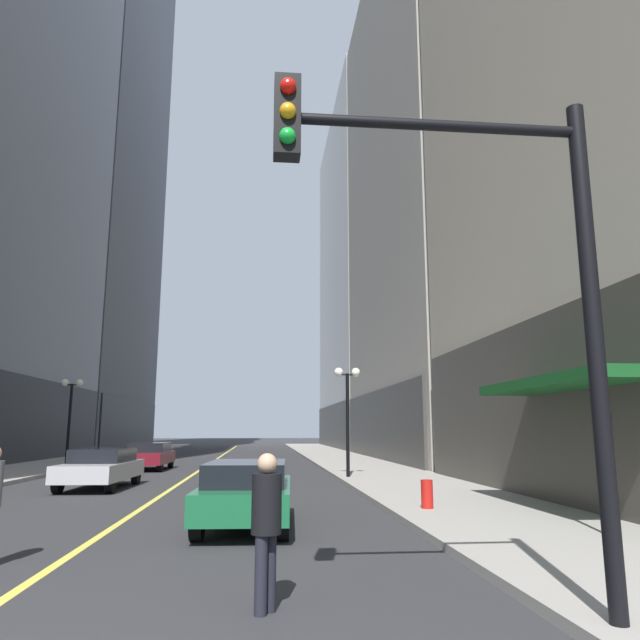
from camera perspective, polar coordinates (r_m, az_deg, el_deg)
name	(u,v)px	position (r m, az deg, el deg)	size (l,w,h in m)	color
ground_plane	(213,461)	(38.64, -10.32, -13.35)	(200.00, 200.00, 0.00)	#2D2D30
sidewalk_left	(78,461)	(40.13, -22.43, -12.52)	(4.50, 78.00, 0.15)	#9E9991
sidewalk_right	(343,459)	(38.88, 2.24, -13.38)	(4.50, 78.00, 0.15)	#9E9991
lane_centre_stripe	(213,461)	(38.64, -10.32, -13.34)	(0.16, 70.00, 0.01)	#E5D64C
building_left_far	(96,91)	(76.67, -20.96, 20.10)	(12.50, 26.00, 80.63)	slate
building_right_mid	(475,193)	(43.99, 14.87, 11.85)	(14.84, 24.00, 37.12)	#A8A399
building_right_far	(388,278)	(67.15, 6.62, 4.03)	(13.17, 26.00, 37.83)	#A8A399
storefront_awning_right	(561,384)	(14.34, 22.39, -5.74)	(1.60, 5.87, 3.12)	#144C1E
car_green	(247,491)	(12.67, -7.12, -16.19)	(1.99, 4.51, 1.32)	#196038
car_silver	(102,467)	(21.94, -20.47, -13.21)	(2.04, 4.58, 1.32)	#B7B7BC
car_maroon	(149,455)	(31.11, -16.29, -12.48)	(2.03, 4.20, 1.32)	maroon
pedestrian_in_black_coat	(266,518)	(6.95, -5.24, -18.64)	(0.48, 0.48, 1.71)	black
traffic_light_near_right	(492,257)	(6.39, 16.39, 5.93)	(3.43, 0.35, 5.65)	black
street_lamp_left_far	(71,403)	(31.64, -23.07, -7.43)	(1.06, 0.36, 4.43)	black
street_lamp_right_mid	(347,397)	(23.74, 2.68, -7.48)	(1.06, 0.36, 4.43)	black
fire_hydrant_right	(427,497)	(14.62, 10.37, -16.60)	(0.28, 0.28, 0.80)	red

